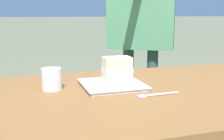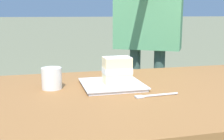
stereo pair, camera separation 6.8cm
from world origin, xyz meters
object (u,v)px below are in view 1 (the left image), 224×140
(dessert_fork, at_px, (155,95))
(diner_person, at_px, (141,10))
(cake_slice, at_px, (117,70))
(coffee_cup, at_px, (52,79))
(dessert_plate, at_px, (112,85))
(patio_table, at_px, (152,114))

(dessert_fork, distance_m, diner_person, 0.99)
(cake_slice, height_order, coffee_cup, cake_slice)
(diner_person, bearing_deg, dessert_plate, -121.32)
(cake_slice, bearing_deg, dessert_plate, 155.85)
(patio_table, height_order, dessert_plate, dessert_plate)
(patio_table, bearing_deg, dessert_fork, -108.95)
(patio_table, relative_size, dessert_fork, 7.85)
(dessert_plate, bearing_deg, dessert_fork, -57.57)
(patio_table, xyz_separation_m, coffee_cup, (-0.39, 0.12, 0.15))
(patio_table, bearing_deg, coffee_cup, 162.80)
(patio_table, relative_size, dessert_plate, 5.31)
(cake_slice, relative_size, dessert_fork, 0.68)
(patio_table, relative_size, coffee_cup, 15.17)
(coffee_cup, bearing_deg, diner_person, 45.04)
(patio_table, distance_m, cake_slice, 0.23)
(dessert_plate, distance_m, dessert_fork, 0.21)
(patio_table, bearing_deg, cake_slice, 145.24)
(patio_table, xyz_separation_m, dessert_plate, (-0.14, 0.10, 0.11))
(dessert_plate, height_order, diner_person, diner_person)
(patio_table, distance_m, diner_person, 0.95)
(cake_slice, bearing_deg, patio_table, -34.76)
(cake_slice, bearing_deg, diner_person, 60.18)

